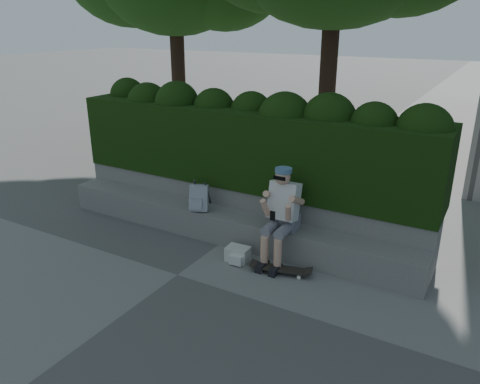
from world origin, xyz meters
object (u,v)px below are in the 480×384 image
Objects in this scene: skateboard at (281,269)px; backpack_ground at (238,254)px; person at (282,212)px; backpack_plaid at (199,198)px.

skateboard is 0.69m from backpack_ground.
person is at bearing 27.45° from backpack_ground.
backpack_ground reaches higher than skateboard.
person is 1.45m from backpack_plaid.
backpack_plaid is (-1.61, 0.41, 0.59)m from skateboard.
skateboard is 1.76m from backpack_plaid.
person is 4.26× the size of backpack_ground.
backpack_ground is at bearing 163.97° from skateboard.
person reaches higher than backpack_plaid.
backpack_plaid is (-1.44, 0.08, -0.10)m from person.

